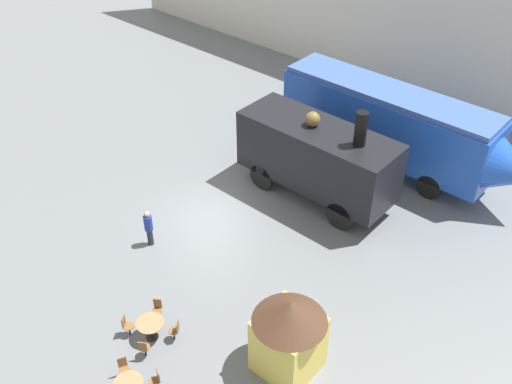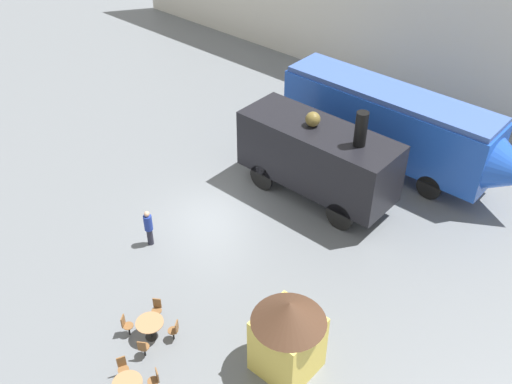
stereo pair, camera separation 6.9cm
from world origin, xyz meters
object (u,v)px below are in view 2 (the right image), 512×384
Objects in this scene: ticket_kiosk at (288,333)px; cafe_table_near at (150,325)px; cafe_chair_0 at (143,347)px; visitor_person at (149,227)px; steam_locomotive at (317,155)px; streamlined_locomotive at (401,126)px.

cafe_table_near is at bearing -153.33° from ticket_kiosk.
cafe_chair_0 is (0.47, -0.70, -0.09)m from cafe_table_near.
cafe_chair_0 is at bearing -42.43° from visitor_person.
visitor_person is at bearing -113.56° from steam_locomotive.
streamlined_locomotive is 12.32m from visitor_person.
streamlined_locomotive is at bearing 70.27° from steam_locomotive.
visitor_person is (-3.65, 3.07, 0.30)m from cafe_table_near.
steam_locomotive is at bearing 121.00° from ticket_kiosk.
cafe_chair_0 is (1.07, -10.79, -1.65)m from steam_locomotive.
cafe_table_near is at bearing -93.80° from streamlined_locomotive.
cafe_chair_0 is (-0.48, -15.12, -1.77)m from streamlined_locomotive.
streamlined_locomotive is 4.59m from steam_locomotive.
steam_locomotive is 4.27× the size of visitor_person.
steam_locomotive is 7.47× the size of cafe_table_near.
steam_locomotive reaches higher than streamlined_locomotive.
visitor_person is at bearing 13.62° from cafe_chair_0.
steam_locomotive reaches higher than ticket_kiosk.
cafe_table_near is (0.59, -10.09, -1.56)m from steam_locomotive.
cafe_chair_0 is 0.52× the size of visitor_person.
visitor_person reaches higher than cafe_table_near.
visitor_person is (-4.13, 3.77, 0.39)m from cafe_chair_0.
steam_locomotive is 2.37× the size of ticket_kiosk.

